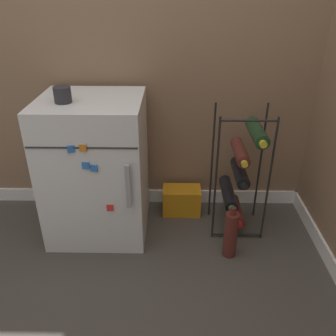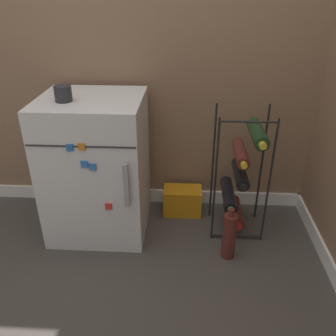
{
  "view_description": "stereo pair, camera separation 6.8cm",
  "coord_description": "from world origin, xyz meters",
  "px_view_note": "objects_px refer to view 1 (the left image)",
  "views": [
    {
      "loc": [
        0.22,
        -1.48,
        1.34
      ],
      "look_at": [
        0.19,
        0.29,
        0.4
      ],
      "focal_mm": 38.0,
      "sensor_mm": 36.0,
      "label": 1
    },
    {
      "loc": [
        0.29,
        -1.47,
        1.34
      ],
      "look_at": [
        0.19,
        0.29,
        0.4
      ],
      "focal_mm": 38.0,
      "sensor_mm": 36.0,
      "label": 2
    }
  ],
  "objects_px": {
    "soda_box": "(182,200)",
    "fridge_top_cup": "(63,95)",
    "mini_fridge": "(96,168)",
    "loose_bottle_floor": "(231,234)",
    "wine_rack": "(240,173)"
  },
  "relations": [
    {
      "from": "fridge_top_cup",
      "to": "wine_rack",
      "type": "bearing_deg",
      "value": 5.11
    },
    {
      "from": "mini_fridge",
      "to": "fridge_top_cup",
      "type": "relative_size",
      "value": 9.42
    },
    {
      "from": "soda_box",
      "to": "fridge_top_cup",
      "type": "xyz_separation_m",
      "value": [
        -0.6,
        -0.23,
        0.76
      ]
    },
    {
      "from": "mini_fridge",
      "to": "loose_bottle_floor",
      "type": "distance_m",
      "value": 0.83
    },
    {
      "from": "soda_box",
      "to": "loose_bottle_floor",
      "type": "relative_size",
      "value": 0.78
    },
    {
      "from": "mini_fridge",
      "to": "fridge_top_cup",
      "type": "bearing_deg",
      "value": -149.6
    },
    {
      "from": "wine_rack",
      "to": "soda_box",
      "type": "height_order",
      "value": "wine_rack"
    },
    {
      "from": "soda_box",
      "to": "fridge_top_cup",
      "type": "distance_m",
      "value": 0.99
    },
    {
      "from": "wine_rack",
      "to": "mini_fridge",
      "type": "bearing_deg",
      "value": -178.78
    },
    {
      "from": "wine_rack",
      "to": "loose_bottle_floor",
      "type": "relative_size",
      "value": 2.42
    },
    {
      "from": "wine_rack",
      "to": "fridge_top_cup",
      "type": "bearing_deg",
      "value": -174.89
    },
    {
      "from": "wine_rack",
      "to": "loose_bottle_floor",
      "type": "height_order",
      "value": "wine_rack"
    },
    {
      "from": "soda_box",
      "to": "fridge_top_cup",
      "type": "height_order",
      "value": "fridge_top_cup"
    },
    {
      "from": "mini_fridge",
      "to": "loose_bottle_floor",
      "type": "relative_size",
      "value": 2.62
    },
    {
      "from": "mini_fridge",
      "to": "soda_box",
      "type": "relative_size",
      "value": 3.37
    }
  ]
}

